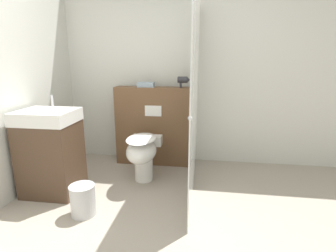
{
  "coord_description": "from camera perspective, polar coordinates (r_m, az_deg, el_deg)",
  "views": [
    {
      "loc": [
        0.51,
        -1.66,
        1.43
      ],
      "look_at": [
        0.1,
        1.17,
        0.69
      ],
      "focal_mm": 28.0,
      "sensor_mm": 36.0,
      "label": 1
    }
  ],
  "objects": [
    {
      "name": "partition_panel",
      "position": [
        3.6,
        -2.83,
        -0.01
      ],
      "size": [
        1.07,
        0.24,
        1.07
      ],
      "color": "brown",
      "rests_on": "ground_plane"
    },
    {
      "name": "waste_bin",
      "position": [
        2.66,
        -18.04,
        -15.09
      ],
      "size": [
        0.24,
        0.24,
        0.3
      ],
      "color": "silver",
      "rests_on": "ground_plane"
    },
    {
      "name": "folded_towel",
      "position": [
        3.51,
        -4.8,
        8.96
      ],
      "size": [
        0.22,
        0.14,
        0.06
      ],
      "color": "#8C9EAD",
      "rests_on": "partition_panel"
    },
    {
      "name": "sink_vanity",
      "position": [
        3.08,
        -24.16,
        -5.22
      ],
      "size": [
        0.57,
        0.48,
        1.06
      ],
      "color": "#473323",
      "rests_on": "ground_plane"
    },
    {
      "name": "hair_drier",
      "position": [
        3.42,
        3.34,
        9.96
      ],
      "size": [
        0.16,
        0.08,
        0.14
      ],
      "color": "#2D2D33",
      "rests_on": "partition_panel"
    },
    {
      "name": "shower_glass",
      "position": [
        2.79,
        5.91,
        6.16
      ],
      "size": [
        0.04,
        1.7,
        2.06
      ],
      "color": "silver",
      "rests_on": "ground_plane"
    },
    {
      "name": "ground_plane",
      "position": [
        2.25,
        -7.45,
        -25.17
      ],
      "size": [
        12.0,
        12.0,
        0.0
      ],
      "primitive_type": "plane",
      "color": "#9E9384"
    },
    {
      "name": "wall_back",
      "position": [
        3.68,
        0.36,
        11.61
      ],
      "size": [
        8.0,
        0.06,
        2.5
      ],
      "color": "silver",
      "rests_on": "ground_plane"
    },
    {
      "name": "toilet",
      "position": [
        3.1,
        -5.56,
        -5.8
      ],
      "size": [
        0.37,
        0.63,
        0.56
      ],
      "color": "white",
      "rests_on": "ground_plane"
    }
  ]
}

